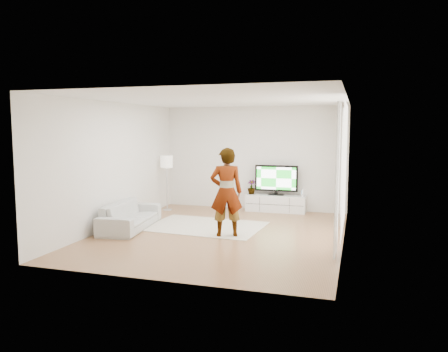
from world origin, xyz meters
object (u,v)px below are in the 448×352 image
(rug, at_px, (205,226))
(player, at_px, (226,192))
(television, at_px, (276,179))
(media_console, at_px, (276,203))
(sofa, at_px, (130,215))
(floor_lamp, at_px, (167,164))

(rug, bearing_deg, player, -44.85)
(player, bearing_deg, television, -119.95)
(media_console, height_order, sofa, sofa)
(media_console, height_order, television, television)
(media_console, distance_m, player, 3.07)
(television, bearing_deg, rug, -118.45)
(television, bearing_deg, player, -99.39)
(media_console, xyz_separation_m, television, (-0.00, 0.03, 0.65))
(media_console, bearing_deg, rug, -118.74)
(media_console, bearing_deg, television, 90.00)
(media_console, height_order, player, player)
(rug, height_order, floor_lamp, floor_lamp)
(sofa, bearing_deg, rug, -73.73)
(sofa, bearing_deg, floor_lamp, -3.99)
(media_console, relative_size, sofa, 0.79)
(media_console, bearing_deg, floor_lamp, -167.42)
(floor_lamp, bearing_deg, media_console, 12.58)
(player, height_order, sofa, player)
(sofa, distance_m, floor_lamp, 2.45)
(television, xyz_separation_m, player, (-0.49, -2.97, 0.04))
(television, height_order, floor_lamp, floor_lamp)
(player, distance_m, floor_lamp, 3.33)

